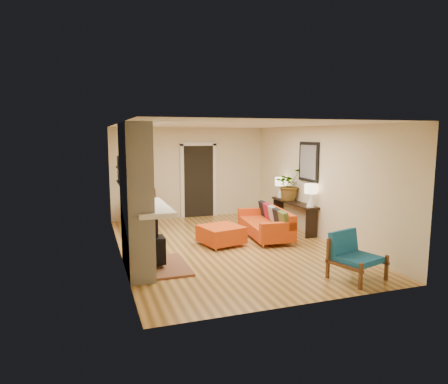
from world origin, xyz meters
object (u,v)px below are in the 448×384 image
at_px(sofa, 268,223).
at_px(ottoman, 221,234).
at_px(dining_table, 145,203).
at_px(lamp_near, 311,193).
at_px(lamp_far, 281,185).
at_px(console_table, 294,207).
at_px(houseplant, 289,184).
at_px(blue_chair, 352,253).

xyz_separation_m(sofa, ottoman, (-1.26, -0.29, -0.08)).
relative_size(sofa, dining_table, 1.12).
xyz_separation_m(dining_table, lamp_near, (3.47, -2.53, 0.46)).
bearing_deg(lamp_far, console_table, -90.00).
bearing_deg(console_table, lamp_near, -90.00).
relative_size(lamp_near, houseplant, 0.66).
xyz_separation_m(sofa, houseplant, (0.91, 0.68, 0.81)).
distance_m(ottoman, dining_table, 2.82).
bearing_deg(console_table, dining_table, 153.18).
bearing_deg(ottoman, sofa, 12.81).
xyz_separation_m(blue_chair, lamp_near, (0.74, 2.57, 0.64)).
bearing_deg(lamp_near, console_table, 90.00).
bearing_deg(lamp_far, dining_table, 163.92).
bearing_deg(lamp_near, ottoman, 178.59).
distance_m(dining_table, houseplant, 3.81).
bearing_deg(ottoman, blue_chair, -61.25).
relative_size(sofa, lamp_far, 3.63).
xyz_separation_m(ottoman, lamp_near, (2.18, -0.05, 0.82)).
bearing_deg(houseplant, dining_table, 156.41).
height_order(lamp_near, lamp_far, same).
bearing_deg(lamp_near, sofa, 159.82).
height_order(sofa, lamp_near, lamp_near).
bearing_deg(dining_table, lamp_near, -36.10).
relative_size(dining_table, console_table, 0.95).
distance_m(blue_chair, houseplant, 3.73).
distance_m(console_table, houseplant, 0.61).
relative_size(console_table, lamp_near, 3.43).
xyz_separation_m(ottoman, console_table, (2.18, 0.72, 0.33)).
distance_m(lamp_near, lamp_far, 1.53).
height_order(ottoman, lamp_far, lamp_far).
bearing_deg(sofa, ottoman, -167.19).
bearing_deg(dining_table, sofa, -40.70).
distance_m(console_table, lamp_near, 0.92).
distance_m(dining_table, lamp_far, 3.64).
bearing_deg(blue_chair, lamp_near, 73.95).
bearing_deg(dining_table, lamp_far, -16.08).
relative_size(dining_table, lamp_near, 3.24).
bearing_deg(lamp_near, houseplant, 90.56).
relative_size(ottoman, dining_table, 0.57).
bearing_deg(lamp_far, ottoman, -145.87).
bearing_deg(lamp_near, dining_table, 143.90).
bearing_deg(dining_table, console_table, -26.82).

